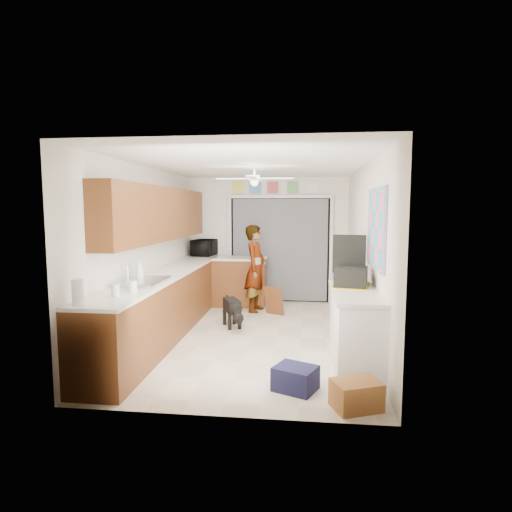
{
  "coord_description": "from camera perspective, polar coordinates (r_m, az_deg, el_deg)",
  "views": [
    {
      "loc": [
        0.75,
        -6.14,
        1.88
      ],
      "look_at": [
        0.0,
        0.4,
        1.15
      ],
      "focal_mm": 30.0,
      "sensor_mm": 36.0,
      "label": 1
    }
  ],
  "objects": [
    {
      "name": "wall_front",
      "position": [
        3.77,
        -5.04,
        -3.33
      ],
      "size": [
        3.2,
        0.0,
        3.2
      ],
      "primitive_type": "plane",
      "rotation": [
        -1.57,
        0.0,
        0.0
      ],
      "color": "white",
      "rests_on": "ground"
    },
    {
      "name": "right_counter_base",
      "position": [
        5.18,
        13.13,
        -9.88
      ],
      "size": [
        0.5,
        1.4,
        0.9
      ],
      "primitive_type": "cube",
      "color": "white",
      "rests_on": "floor"
    },
    {
      "name": "route66_sign",
      "position": [
        8.79,
        -4.68,
        9.05
      ],
      "size": [
        0.22,
        0.02,
        0.26
      ],
      "primitive_type": "cube",
      "color": "silver",
      "rests_on": "wall_back"
    },
    {
      "name": "sink_basin",
      "position": [
        5.61,
        -14.92,
        -3.39
      ],
      "size": [
        0.5,
        0.76,
        0.06
      ],
      "primitive_type": "cube",
      "color": "silver",
      "rests_on": "left_countertop"
    },
    {
      "name": "door_trim_head",
      "position": [
        8.6,
        3.24,
        7.92
      ],
      "size": [
        2.1,
        0.04,
        0.06
      ],
      "primitive_type": "cube",
      "color": "white",
      "rests_on": "wall_back"
    },
    {
      "name": "upper_cabinets",
      "position": [
        6.71,
        -12.57,
        5.49
      ],
      "size": [
        0.32,
        4.0,
        0.8
      ],
      "primitive_type": "cube",
      "color": "brown",
      "rests_on": "wall_left"
    },
    {
      "name": "right_counter_top",
      "position": [
        5.07,
        13.15,
        -4.77
      ],
      "size": [
        0.54,
        1.44,
        0.04
      ],
      "primitive_type": "cube",
      "color": "white",
      "rests_on": "right_counter_base"
    },
    {
      "name": "man",
      "position": [
        7.82,
        -0.05,
        -1.67
      ],
      "size": [
        0.47,
        0.63,
        1.58
      ],
      "primitive_type": "imported",
      "rotation": [
        0.0,
        0.0,
        1.4
      ],
      "color": "white",
      "rests_on": "floor"
    },
    {
      "name": "ceiling_fan",
      "position": [
        6.4,
        -0.21,
        10.27
      ],
      "size": [
        1.14,
        1.14,
        0.24
      ],
      "primitive_type": "cube",
      "color": "white",
      "rests_on": "ceiling"
    },
    {
      "name": "wall_right",
      "position": [
        6.23,
        14.35,
        0.33
      ],
      "size": [
        0.0,
        5.0,
        5.0
      ],
      "primitive_type": "plane",
      "rotation": [
        1.57,
        0.0,
        -1.57
      ],
      "color": "white",
      "rests_on": "ground"
    },
    {
      "name": "jar_b",
      "position": [
        4.85,
        -18.25,
        -4.38
      ],
      "size": [
        0.11,
        0.11,
        0.13
      ],
      "primitive_type": "cylinder",
      "rotation": [
        0.0,
        0.0,
        -0.34
      ],
      "color": "silver",
      "rests_on": "left_countertop"
    },
    {
      "name": "faucet",
      "position": [
        5.67,
        -16.74,
        -2.37
      ],
      "size": [
        0.03,
        0.03,
        0.22
      ],
      "primitive_type": "cylinder",
      "color": "silver",
      "rests_on": "left_countertop"
    },
    {
      "name": "peninsula_top",
      "position": [
        8.29,
        -2.17,
        -0.32
      ],
      "size": [
        1.04,
        0.64,
        0.04
      ],
      "primitive_type": "cube",
      "color": "white",
      "rests_on": "peninsula_base"
    },
    {
      "name": "header_frame_4",
      "position": [
        8.62,
        7.63,
        9.07
      ],
      "size": [
        0.22,
        0.02,
        0.22
      ],
      "primitive_type": "cube",
      "color": "silver",
      "rests_on": "wall_back"
    },
    {
      "name": "left_base_cabinets",
      "position": [
        6.63,
        -11.7,
        -6.26
      ],
      "size": [
        0.6,
        4.8,
        0.9
      ],
      "primitive_type": "cube",
      "color": "brown",
      "rests_on": "floor"
    },
    {
      "name": "header_frame_1",
      "position": [
        8.68,
        -0.08,
        9.1
      ],
      "size": [
        0.22,
        0.02,
        0.22
      ],
      "primitive_type": "cube",
      "color": "#4C99CB",
      "rests_on": "wall_back"
    },
    {
      "name": "header_frame_3",
      "position": [
        8.62,
        4.94,
        9.1
      ],
      "size": [
        0.22,
        0.02,
        0.22
      ],
      "primitive_type": "cube",
      "color": "#64A860",
      "rests_on": "wall_back"
    },
    {
      "name": "jar_a",
      "position": [
        5.04,
        -16.1,
        -3.93
      ],
      "size": [
        0.11,
        0.11,
        0.13
      ],
      "primitive_type": "cylinder",
      "rotation": [
        0.0,
        0.0,
        0.17
      ],
      "color": "silver",
      "rests_on": "left_countertop"
    },
    {
      "name": "navy_crate",
      "position": [
        4.64,
        5.28,
        -15.93
      ],
      "size": [
        0.52,
        0.48,
        0.25
      ],
      "primitive_type": "cube",
      "rotation": [
        0.0,
        0.0,
        -0.43
      ],
      "color": "black",
      "rests_on": "floor"
    },
    {
      "name": "suitcase",
      "position": [
        5.37,
        12.56,
        -2.73
      ],
      "size": [
        0.46,
        0.56,
        0.22
      ],
      "primitive_type": "cube",
      "rotation": [
        0.0,
        0.0,
        -0.17
      ],
      "color": "black",
      "rests_on": "right_counter_top"
    },
    {
      "name": "wall_left",
      "position": [
        6.61,
        -14.33,
        0.66
      ],
      "size": [
        0.0,
        5.0,
        5.0
      ],
      "primitive_type": "plane",
      "rotation": [
        1.57,
        0.0,
        1.57
      ],
      "color": "white",
      "rests_on": "ground"
    },
    {
      "name": "paper_towel_roll",
      "position": [
        4.54,
        -22.65,
        -4.47
      ],
      "size": [
        0.13,
        0.13,
        0.26
      ],
      "primitive_type": "cylinder",
      "rotation": [
        0.0,
        0.0,
        0.15
      ],
      "color": "white",
      "rests_on": "left_countertop"
    },
    {
      "name": "left_countertop",
      "position": [
        6.54,
        -11.71,
        -2.24
      ],
      "size": [
        0.62,
        4.8,
        0.04
      ],
      "primitive_type": "cube",
      "color": "white",
      "rests_on": "left_base_cabinets"
    },
    {
      "name": "header_frame_0",
      "position": [
        8.73,
        -2.39,
        9.08
      ],
      "size": [
        0.22,
        0.02,
        0.22
      ],
      "primitive_type": "cube",
      "color": "#D9D848",
      "rests_on": "wall_back"
    },
    {
      "name": "door_trim_left",
      "position": [
        8.75,
        -3.49,
        0.88
      ],
      "size": [
        0.06,
        0.04,
        2.1
      ],
      "primitive_type": "cube",
      "color": "white",
      "rests_on": "wall_back"
    },
    {
      "name": "abstract_painting",
      "position": [
        5.21,
        15.73,
        3.56
      ],
      "size": [
        0.03,
        1.15,
        0.95
      ],
      "primitive_type": "cube",
      "color": "#FC5D8F",
      "rests_on": "wall_right"
    },
    {
      "name": "door_trim_right",
      "position": [
        8.64,
        9.96,
        0.72
      ],
      "size": [
        0.06,
        0.04,
        2.1
      ],
      "primitive_type": "cube",
      "color": "white",
      "rests_on": "wall_back"
    },
    {
      "name": "cabinet_door_panel",
      "position": [
        7.61,
        2.39,
        -5.96
      ],
      "size": [
        0.37,
        0.27,
        0.51
      ],
      "primitive_type": "cube",
      "rotation": [
        0.21,
        0.0,
        -0.43
      ],
      "color": "brown",
      "rests_on": "floor"
    },
    {
      "name": "back_opening_recess",
      "position": [
        8.67,
        3.21,
        0.82
      ],
      "size": [
        2.0,
        0.06,
        2.1
      ],
      "primitive_type": "cube",
      "color": "black",
      "rests_on": "wall_back"
    },
    {
      "name": "wall_back",
      "position": [
        8.7,
        1.58,
        2.17
      ],
      "size": [
        3.2,
        0.0,
        3.2
      ],
      "primitive_type": "plane",
      "rotation": [
        1.57,
        0.0,
        0.0
      ],
      "color": "white",
      "rests_on": "ground"
    },
    {
      "name": "suitcase_rim",
      "position": [
        5.39,
        12.53,
        -3.89
      ],
      "size": [
        0.53,
        0.64,
        0.02
      ],
      "primitive_type": "cube",
      "rotation": [
        0.0,
        0.0,
        -0.17
      ],
      "color": "yellow",
      "rests_on": "suitcase"
    },
    {
      "name": "header_frame_2",
      "position": [
        8.65,
        2.25,
        9.11
      ],
      "size": [
        0.22,
        0.02,
        0.22
      ],
      "primitive_type": "cube",
      "color": "#BC4651",
      "rests_on": "wall_back"
    },
    {
      "name": "peninsula_base",
      "position": [
        8.36,
        -2.16,
        -3.52
      ],
      "size": [
        1.0,
        0.6,
        0.9
      ],
      "primitive_type": "cube",
      "color": "brown",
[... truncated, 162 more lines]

